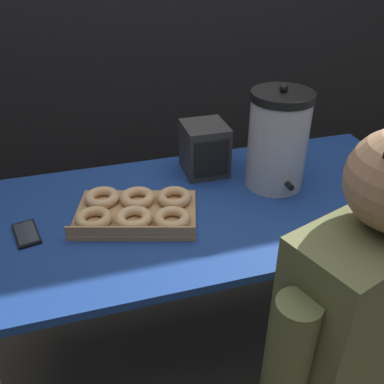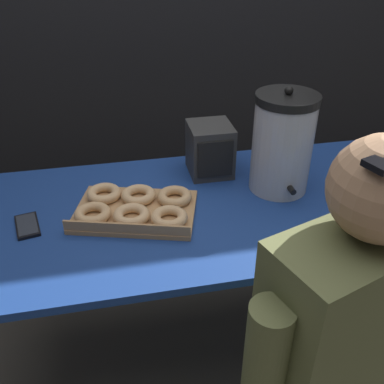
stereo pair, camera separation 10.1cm
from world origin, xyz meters
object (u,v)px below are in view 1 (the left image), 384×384
Objects in this scene: donut_box at (136,210)px; coffee_urn at (278,140)px; cell_phone at (26,234)px; space_heater at (205,149)px; person_seated at (346,359)px.

coffee_urn is at bearing 23.44° from donut_box.
cell_phone is 0.74× the size of space_heater.
coffee_urn is at bearing -116.06° from person_seated.
donut_box is 0.40m from space_heater.
cell_phone is 0.12× the size of person_seated.
cell_phone is 1.00m from person_seated.
donut_box is at bearing -143.69° from space_heater.
coffee_urn is at bearing -36.61° from space_heater.
donut_box is 1.20× the size of coffee_urn.
cell_phone is 0.71m from space_heater.
coffee_urn is at bearing -7.39° from cell_phone.
person_seated is (-0.09, -0.67, -0.32)m from coffee_urn.
cell_phone is at bearing -175.25° from coffee_urn.
cell_phone is (-0.35, -0.01, -0.02)m from donut_box.
person_seated is (0.79, -0.60, -0.14)m from cell_phone.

